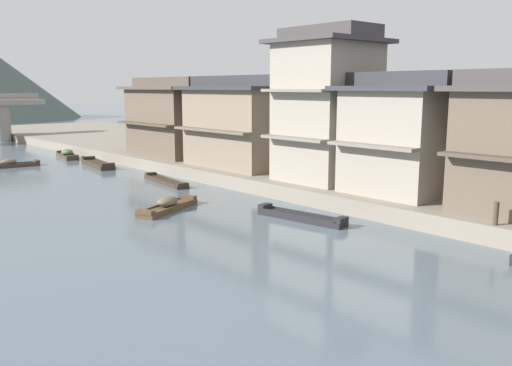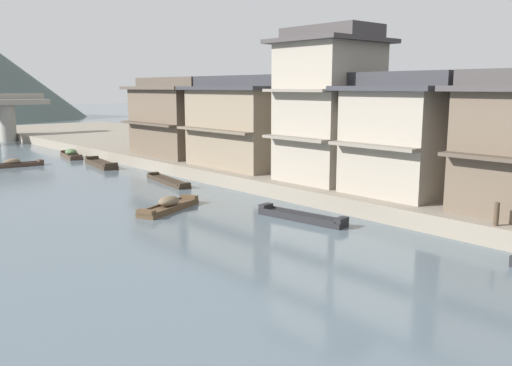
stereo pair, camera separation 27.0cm
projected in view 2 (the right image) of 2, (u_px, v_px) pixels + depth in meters
riverbank_right at (322, 167)px, 39.35m from camera, size 18.00×110.00×0.84m
boat_moored_nearest at (168, 181)px, 35.34m from camera, size 1.61×5.42×0.37m
boat_moored_second at (13, 164)px, 42.42m from camera, size 4.60×1.39×0.67m
boat_moored_third at (169, 205)px, 27.44m from camera, size 4.26×2.64×0.73m
boat_moored_far at (71, 154)px, 48.11m from camera, size 1.90×4.62×0.78m
boat_midriver_drifting at (301, 217)px, 25.38m from camera, size 1.48×4.79×0.48m
boat_upstream_distant at (101, 164)px, 42.85m from camera, size 1.86×5.33×0.54m
house_waterfront_tall at (411, 134)px, 27.61m from camera, size 7.03×5.77×6.14m
house_waterfront_narrow at (329, 106)px, 30.89m from camera, size 6.00×5.44×8.74m
house_waterfront_far at (247, 122)px, 36.87m from camera, size 6.46×8.30×6.14m
house_waterfront_end at (179, 117)px, 43.04m from camera, size 6.25×8.17×6.14m
mooring_post_dock_mid at (496, 214)px, 21.05m from camera, size 0.20×0.20×0.93m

